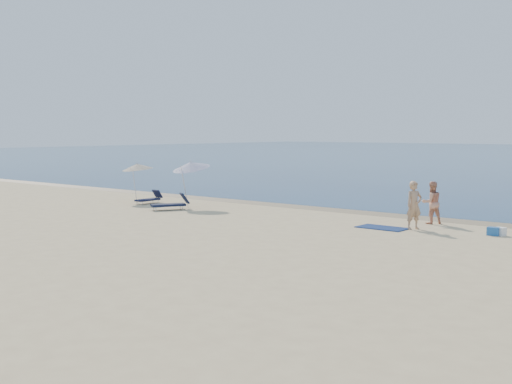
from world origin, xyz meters
The scene contains 10 objects.
wet_sand_strip centered at (0.00, 19.40, 0.00)m, with size 240.00×1.60×0.00m, color #847254.
person_left centered at (4.22, 16.03, 0.95)m, with size 0.69×0.45×1.90m, color tan.
person_right centered at (4.13, 17.90, 0.88)m, with size 0.86×0.67×1.77m, color tan.
beach_towel centered at (3.12, 15.52, 0.02)m, with size 1.95×1.08×0.03m, color #102251.
white_bag centered at (7.37, 16.62, 0.15)m, with size 0.36×0.31×0.31m, color white.
blue_cooler centered at (7.17, 16.50, 0.15)m, with size 0.43×0.31×0.31m, color #205EAD.
umbrella_near centered at (-7.78, 15.83, 2.12)m, with size 2.02×2.05×2.51m.
umbrella_far centered at (-11.72, 15.72, 1.92)m, with size 2.16×2.17×2.21m.
lounger_left centered at (-10.67, 15.62, 0.25)m, with size 0.54×1.59×0.70m.
lounger_right centered at (-7.74, 14.41, 0.30)m, with size 1.46×1.90×0.82m.
Camera 1 is at (14.97, -7.28, 3.86)m, focal length 45.00 mm.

